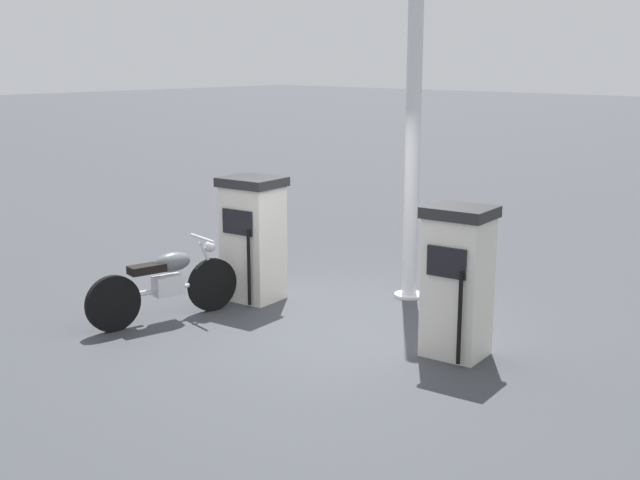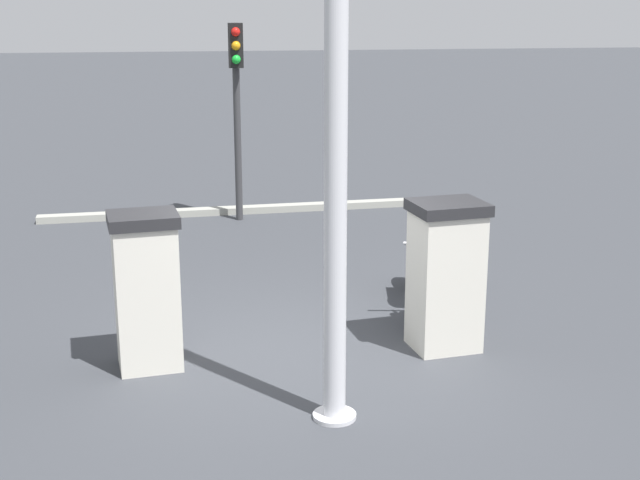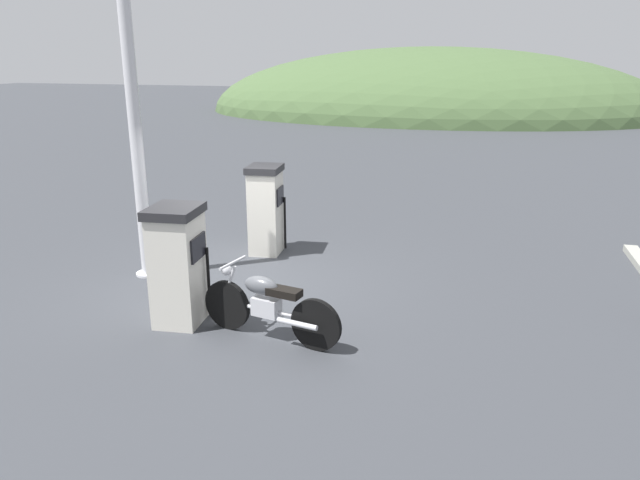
{
  "view_description": "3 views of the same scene",
  "coord_description": "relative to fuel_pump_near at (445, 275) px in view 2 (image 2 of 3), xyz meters",
  "views": [
    {
      "loc": [
        7.04,
        6.16,
        3.18
      ],
      "look_at": [
        0.45,
        0.22,
        1.19
      ],
      "focal_mm": 46.18,
      "sensor_mm": 36.0,
      "label": 1
    },
    {
      "loc": [
        -8.88,
        1.23,
        3.68
      ],
      "look_at": [
        1.41,
        -0.48,
        0.83
      ],
      "focal_mm": 49.16,
      "sensor_mm": 36.0,
      "label": 2
    },
    {
      "loc": [
        3.78,
        -8.23,
        3.52
      ],
      "look_at": [
        1.16,
        0.43,
        0.71
      ],
      "focal_mm": 33.27,
      "sensor_mm": 36.0,
      "label": 3
    }
  ],
  "objects": [
    {
      "name": "fuel_pump_far",
      "position": [
        0.0,
        3.17,
        0.0
      ],
      "size": [
        0.66,
        0.76,
        1.64
      ],
      "color": "silver",
      "rests_on": "ground"
    },
    {
      "name": "motorcycle_near_pump",
      "position": [
        1.34,
        -0.13,
        -0.36
      ],
      "size": [
        2.0,
        0.66,
        0.98
      ],
      "color": "black",
      "rests_on": "ground"
    },
    {
      "name": "ground_plane",
      "position": [
        0.23,
        1.58,
        -0.83
      ],
      "size": [
        120.0,
        120.0,
        0.0
      ],
      "primitive_type": "plane",
      "color": "#383A3F"
    },
    {
      "name": "road_edge_kerb",
      "position": [
        6.68,
        1.58,
        -0.77
      ],
      "size": [
        0.53,
        7.28,
        0.12
      ],
      "color": "#9E9E93",
      "rests_on": "ground"
    },
    {
      "name": "fuel_pump_near",
      "position": [
        0.0,
        0.0,
        0.0
      ],
      "size": [
        0.73,
        0.83,
        1.64
      ],
      "color": "silver",
      "rests_on": "ground"
    },
    {
      "name": "roadside_traffic_light",
      "position": [
        6.14,
        1.76,
        1.47
      ],
      "size": [
        0.38,
        0.25,
        3.34
      ],
      "color": "#38383A",
      "rests_on": "ground"
    },
    {
      "name": "canopy_support_pole",
      "position": [
        -1.48,
        1.48,
        1.31
      ],
      "size": [
        0.4,
        0.4,
        4.45
      ],
      "color": "silver",
      "rests_on": "ground"
    }
  ]
}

